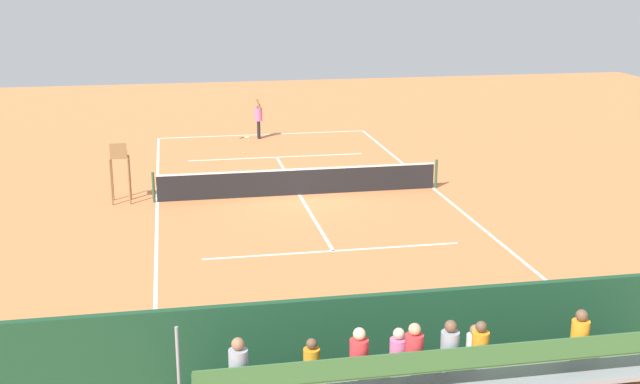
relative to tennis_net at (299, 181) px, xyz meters
name	(u,v)px	position (x,y,z in m)	size (l,w,h in m)	color
ground_plane	(299,195)	(0.00, 0.00, -0.50)	(60.00, 60.00, 0.00)	#D17542
court_line_markings	(299,194)	(0.00, -0.04, -0.50)	(10.10, 22.20, 0.01)	white
tennis_net	(299,181)	(0.00, 0.00, 0.00)	(10.30, 0.10, 1.07)	black
backdrop_wall	(417,340)	(0.00, 14.00, 0.50)	(18.00, 0.16, 2.00)	#194228
bleacher_stand	(438,376)	(0.05, 15.39, 0.49)	(9.06, 2.40, 2.48)	gray
umpire_chair	(119,166)	(6.20, -0.15, 0.81)	(0.67, 0.67, 2.14)	olive
courtside_bench	(529,333)	(-2.66, 13.27, 0.06)	(1.80, 0.40, 0.93)	#234C2D
equipment_bag	(448,360)	(-0.86, 13.40, -0.32)	(0.90, 0.36, 0.36)	#B22D2D
tennis_player	(258,117)	(0.29, -10.14, 0.51)	(0.37, 0.53, 1.93)	black
tennis_racket	(246,137)	(0.86, -10.46, -0.49)	(0.57, 0.42, 0.03)	black
tennis_ball_near	(244,153)	(1.31, -7.05, -0.47)	(0.07, 0.07, 0.07)	#CCDB33
tennis_ball_far	(249,141)	(0.83, -9.51, -0.47)	(0.07, 0.07, 0.07)	#CCDB33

